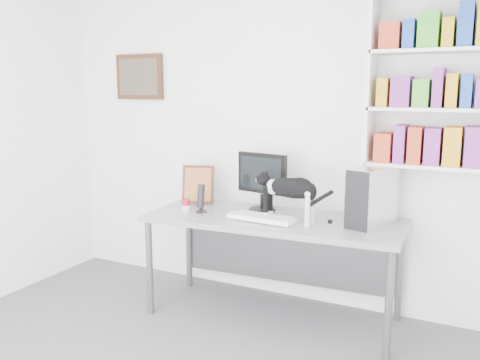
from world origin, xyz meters
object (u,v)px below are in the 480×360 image
(pc_tower, at_px, (372,196))
(desk, at_px, (273,268))
(cat, at_px, (290,199))
(soup_can, at_px, (186,205))
(keyboard, at_px, (263,218))
(leaning_print, at_px, (198,184))
(speaker, at_px, (201,198))
(bookshelf, at_px, (444,80))
(monitor, at_px, (262,182))

(pc_tower, bearing_deg, desk, -154.82)
(desk, bearing_deg, pc_tower, 4.98)
(cat, bearing_deg, desk, 162.27)
(desk, xyz_separation_m, soup_can, (-0.71, -0.14, 0.46))
(keyboard, relative_size, leaning_print, 1.52)
(pc_tower, relative_size, speaker, 1.81)
(speaker, bearing_deg, cat, -3.85)
(desk, bearing_deg, bookshelf, 12.25)
(desk, height_order, speaker, speaker)
(monitor, xyz_separation_m, soup_can, (-0.54, -0.30, -0.19))
(cat, bearing_deg, keyboard, -161.96)
(bookshelf, distance_m, keyboard, 1.61)
(desk, distance_m, leaning_print, 0.98)
(keyboard, xyz_separation_m, leaning_print, (-0.74, 0.29, 0.15))
(monitor, bearing_deg, pc_tower, 6.84)
(desk, distance_m, pc_tower, 0.96)
(keyboard, height_order, speaker, speaker)
(monitor, height_order, cat, monitor)
(bookshelf, height_order, cat, bookshelf)
(keyboard, distance_m, leaning_print, 0.80)
(speaker, height_order, soup_can, speaker)
(bookshelf, distance_m, monitor, 1.53)
(desk, distance_m, monitor, 0.69)
(cat, bearing_deg, bookshelf, 31.10)
(bookshelf, distance_m, soup_can, 2.14)
(pc_tower, bearing_deg, leaning_print, -165.69)
(bookshelf, bearing_deg, monitor, -173.33)
(keyboard, height_order, pc_tower, pc_tower)
(desk, distance_m, keyboard, 0.44)
(monitor, distance_m, speaker, 0.51)
(bookshelf, bearing_deg, soup_can, -166.17)
(keyboard, xyz_separation_m, speaker, (-0.55, 0.02, 0.10))
(speaker, bearing_deg, desk, 4.57)
(speaker, bearing_deg, bookshelf, 8.46)
(speaker, relative_size, cat, 0.42)
(pc_tower, height_order, soup_can, pc_tower)
(monitor, bearing_deg, speaker, -136.79)
(leaning_print, height_order, soup_can, leaning_print)
(leaning_print, height_order, cat, cat)
(soup_can, bearing_deg, monitor, 29.16)
(soup_can, bearing_deg, cat, 3.43)
(keyboard, distance_m, soup_can, 0.67)
(speaker, bearing_deg, pc_tower, 3.79)
(monitor, height_order, keyboard, monitor)
(leaning_print, bearing_deg, desk, -31.12)
(desk, bearing_deg, leaning_print, 164.11)
(bookshelf, height_order, speaker, bookshelf)
(bookshelf, bearing_deg, cat, -157.49)
(soup_can, bearing_deg, keyboard, 1.57)
(desk, xyz_separation_m, keyboard, (-0.04, -0.12, 0.43))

